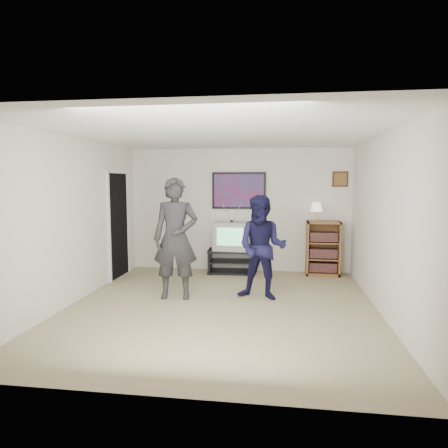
% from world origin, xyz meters
% --- Properties ---
extents(room_shell, '(4.51, 5.00, 2.51)m').
position_xyz_m(room_shell, '(0.00, 0.35, 1.25)').
color(room_shell, '#726548').
rests_on(room_shell, ground).
extents(media_stand, '(0.97, 0.58, 0.47)m').
position_xyz_m(media_stand, '(-0.11, 2.23, 0.24)').
color(media_stand, black).
rests_on(media_stand, room_shell).
extents(crt_television, '(0.69, 0.60, 0.56)m').
position_xyz_m(crt_television, '(-0.11, 2.23, 0.75)').
color(crt_television, '#A09F9B').
rests_on(crt_television, media_stand).
extents(bookshelf, '(0.65, 0.37, 1.06)m').
position_xyz_m(bookshelf, '(1.68, 2.28, 0.53)').
color(bookshelf, brown).
rests_on(bookshelf, room_shell).
extents(table_lamp, '(0.24, 0.24, 0.38)m').
position_xyz_m(table_lamp, '(1.54, 2.26, 1.25)').
color(table_lamp, beige).
rests_on(table_lamp, bookshelf).
extents(person_tall, '(0.75, 0.54, 1.90)m').
position_xyz_m(person_tall, '(-0.77, 0.37, 0.95)').
color(person_tall, '#272729').
rests_on(person_tall, room_shell).
extents(person_short, '(0.90, 0.76, 1.63)m').
position_xyz_m(person_short, '(0.57, 0.50, 0.81)').
color(person_short, black).
rests_on(person_short, room_shell).
extents(controller_left, '(0.06, 0.13, 0.04)m').
position_xyz_m(controller_left, '(-0.74, 0.57, 1.20)').
color(controller_left, white).
rests_on(controller_left, person_tall).
extents(controller_right, '(0.04, 0.12, 0.03)m').
position_xyz_m(controller_right, '(0.61, 0.77, 0.95)').
color(controller_right, white).
rests_on(controller_right, person_short).
extents(poster, '(1.10, 0.03, 0.75)m').
position_xyz_m(poster, '(0.00, 2.48, 1.65)').
color(poster, black).
rests_on(poster, room_shell).
extents(air_vent, '(0.28, 0.02, 0.14)m').
position_xyz_m(air_vent, '(-0.55, 2.48, 1.95)').
color(air_vent, white).
rests_on(air_vent, room_shell).
extents(small_picture, '(0.30, 0.03, 0.30)m').
position_xyz_m(small_picture, '(2.00, 2.48, 1.88)').
color(small_picture, '#311B0F').
rests_on(small_picture, room_shell).
extents(doorway, '(0.03, 0.85, 2.00)m').
position_xyz_m(doorway, '(-2.23, 1.60, 1.00)').
color(doorway, black).
rests_on(doorway, room_shell).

